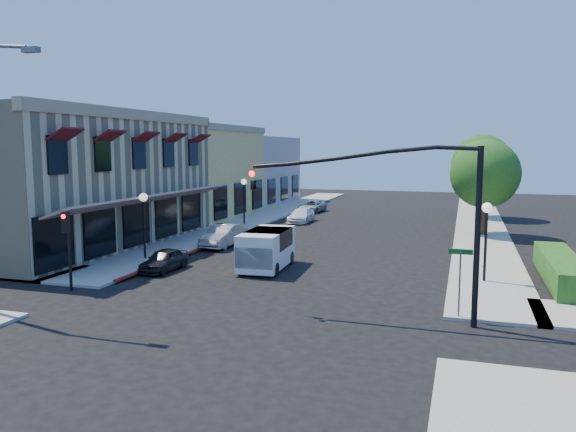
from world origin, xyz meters
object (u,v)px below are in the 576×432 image
(secondary_signal, at_px, (67,236))
(parked_car_a, at_px, (164,260))
(street_name_sign, at_px, (460,272))
(white_van, at_px, (266,247))
(street_tree_b, at_px, (482,164))
(parked_car_c, at_px, (301,215))
(street_tree_a, at_px, (485,174))
(lamppost_left_far, at_px, (244,190))
(lamppost_left_near, at_px, (144,209))
(parked_car_b, at_px, (224,236))
(lamppost_right_near, at_px, (487,222))
(signal_mast_arm, at_px, (411,203))
(lamppost_right_far, at_px, (479,193))
(parked_car_d, at_px, (312,206))

(secondary_signal, height_order, parked_car_a, secondary_signal)
(street_name_sign, relative_size, white_van, 0.57)
(street_tree_b, bearing_deg, secondary_signal, -118.77)
(street_name_sign, bearing_deg, parked_car_c, 118.35)
(parked_car_a, bearing_deg, parked_car_c, 86.98)
(street_name_sign, bearing_deg, secondary_signal, -177.07)
(street_tree_a, relative_size, secondary_signal, 1.95)
(secondary_signal, distance_m, parked_car_c, 23.87)
(secondary_signal, xyz_separation_m, lamppost_left_far, (-0.50, 20.59, 0.42))
(street_tree_b, relative_size, lamppost_left_near, 1.97)
(street_name_sign, relative_size, lamppost_left_near, 0.70)
(street_tree_a, relative_size, street_tree_b, 0.92)
(parked_car_b, relative_size, parked_car_c, 1.05)
(parked_car_b, bearing_deg, parked_car_c, 85.55)
(lamppost_left_far, relative_size, lamppost_right_near, 1.00)
(signal_mast_arm, relative_size, white_van, 1.83)
(lamppost_left_near, relative_size, parked_car_c, 0.93)
(street_tree_b, relative_size, white_van, 1.60)
(lamppost_right_near, xyz_separation_m, parked_car_c, (-13.30, 17.00, -2.18))
(street_tree_b, distance_m, lamppost_right_far, 8.21)
(street_tree_b, distance_m, parked_car_d, 15.19)
(street_tree_a, bearing_deg, lamppost_right_near, -91.23)
(lamppost_right_near, distance_m, lamppost_right_far, 16.00)
(lamppost_left_far, bearing_deg, street_tree_a, 0.00)
(street_name_sign, relative_size, parked_car_c, 0.65)
(lamppost_right_far, bearing_deg, lamppost_right_near, -90.00)
(lamppost_left_far, xyz_separation_m, parked_car_a, (2.30, -16.00, -2.20))
(lamppost_left_far, distance_m, lamppost_right_near, 22.02)
(street_tree_b, bearing_deg, lamppost_right_near, -90.72)
(street_tree_a, height_order, lamppost_left_near, street_tree_a)
(signal_mast_arm, distance_m, parked_car_d, 32.87)
(signal_mast_arm, distance_m, lamppost_right_far, 22.70)
(parked_car_a, height_order, parked_car_d, parked_car_d)
(street_name_sign, relative_size, lamppost_right_far, 0.70)
(secondary_signal, relative_size, street_name_sign, 1.33)
(street_tree_a, distance_m, parked_car_b, 17.85)
(street_tree_a, bearing_deg, lamppost_left_near, -141.02)
(street_tree_b, relative_size, parked_car_b, 1.74)
(lamppost_left_near, distance_m, lamppost_left_far, 14.00)
(signal_mast_arm, height_order, white_van, signal_mast_arm)
(street_name_sign, relative_size, lamppost_right_near, 0.70)
(parked_car_a, relative_size, parked_car_c, 0.82)
(street_tree_a, bearing_deg, lamppost_left_far, 180.00)
(signal_mast_arm, distance_m, parked_car_c, 26.05)
(white_van, bearing_deg, parked_car_a, -157.37)
(street_tree_b, xyz_separation_m, parked_car_b, (-15.00, -19.00, -3.88))
(lamppost_left_far, bearing_deg, parked_car_d, 75.15)
(street_tree_b, distance_m, street_name_sign, 29.96)
(lamppost_left_near, xyz_separation_m, parked_car_b, (2.30, 5.00, -2.07))
(lamppost_right_far, bearing_deg, lamppost_left_far, -173.29)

